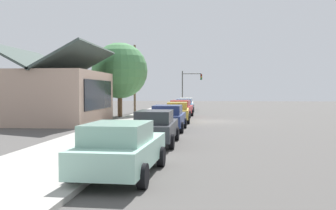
% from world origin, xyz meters
% --- Properties ---
extents(ground_plane, '(120.00, 120.00, 0.00)m').
position_xyz_m(ground_plane, '(0.00, 0.00, 0.00)').
color(ground_plane, '#4C4947').
extents(sidewalk_curb, '(60.00, 4.20, 0.16)m').
position_xyz_m(sidewalk_curb, '(0.00, 5.60, 0.08)').
color(sidewalk_curb, '#A3A099').
rests_on(sidewalk_curb, ground).
extents(car_seafoam, '(4.80, 2.22, 1.59)m').
position_xyz_m(car_seafoam, '(-20.40, 2.87, 0.82)').
color(car_seafoam, '#9ED1BC').
rests_on(car_seafoam, ground).
extents(car_charcoal, '(4.84, 1.93, 1.59)m').
position_xyz_m(car_charcoal, '(-13.72, 2.72, 0.82)').
color(car_charcoal, '#2D3035').
rests_on(car_charcoal, ground).
extents(car_navy, '(4.84, 2.14, 1.59)m').
position_xyz_m(car_navy, '(-7.41, 2.74, 0.82)').
color(car_navy, navy).
rests_on(car_navy, ground).
extents(car_mustard, '(4.86, 2.05, 1.59)m').
position_xyz_m(car_mustard, '(-1.12, 2.60, 0.81)').
color(car_mustard, gold).
rests_on(car_mustard, ground).
extents(car_cherry, '(4.84, 2.24, 1.59)m').
position_xyz_m(car_cherry, '(4.80, 2.71, 0.82)').
color(car_cherry, red).
rests_on(car_cherry, ground).
extents(car_skyblue, '(4.52, 2.11, 1.59)m').
position_xyz_m(car_skyblue, '(11.35, 2.74, 0.82)').
color(car_skyblue, '#8CB7E0').
rests_on(car_skyblue, ground).
extents(car_ivory, '(4.62, 2.03, 1.59)m').
position_xyz_m(car_ivory, '(17.74, 2.85, 0.81)').
color(car_ivory, silver).
rests_on(car_ivory, ground).
extents(storefront_building, '(9.74, 7.12, 5.89)m').
position_xyz_m(storefront_building, '(-2.34, 11.98, 2.12)').
color(storefront_building, tan).
rests_on(storefront_building, ground).
extents(shade_tree, '(5.33, 5.33, 7.06)m').
position_xyz_m(shade_tree, '(5.13, 8.59, 4.38)').
color(shade_tree, brown).
rests_on(shade_tree, ground).
extents(traffic_light_main, '(0.37, 2.79, 5.20)m').
position_xyz_m(traffic_light_main, '(22.20, 2.54, 3.49)').
color(traffic_light_main, '#383833').
rests_on(traffic_light_main, ground).
extents(utility_pole_wooden, '(1.80, 0.24, 7.50)m').
position_xyz_m(utility_pole_wooden, '(10.87, 8.20, 3.93)').
color(utility_pole_wooden, brown).
rests_on(utility_pole_wooden, ground).
extents(fire_hydrant_red, '(0.22, 0.22, 0.71)m').
position_xyz_m(fire_hydrant_red, '(-16.45, 4.20, 0.50)').
color(fire_hydrant_red, red).
rests_on(fire_hydrant_red, sidewalk_curb).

